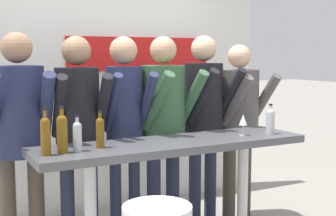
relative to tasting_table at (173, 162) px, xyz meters
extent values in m
cube|color=silver|center=(0.00, 1.56, 0.40)|extent=(3.80, 0.10, 2.44)
cube|color=red|center=(0.42, 1.50, 0.84)|extent=(1.67, 0.02, 0.36)
cube|color=#4C4C51|center=(0.00, 0.00, 0.13)|extent=(2.20, 0.57, 0.06)
cylinder|color=silver|center=(0.68, 0.00, -0.34)|extent=(0.09, 0.09, 0.93)
cylinder|color=white|center=(-0.46, -0.64, -0.13)|extent=(0.44, 0.44, 0.07)
cylinder|color=#473D33|center=(-1.17, 0.56, -0.38)|extent=(0.13, 0.13, 0.88)
cylinder|color=#473D33|center=(-0.95, 0.54, -0.38)|extent=(0.13, 0.13, 0.88)
cylinder|color=#23284C|center=(-1.06, 0.55, 0.40)|extent=(0.43, 0.43, 0.70)
sphere|color=#9E7556|center=(-1.06, 0.55, 0.89)|extent=(0.24, 0.24, 0.24)
cylinder|color=#23284C|center=(-0.89, 0.36, 0.45)|extent=(0.13, 0.42, 0.54)
cylinder|color=#23283D|center=(-0.70, 0.52, -0.39)|extent=(0.11, 0.11, 0.87)
cylinder|color=#23283D|center=(-0.51, 0.50, -0.39)|extent=(0.11, 0.11, 0.87)
cylinder|color=black|center=(-0.60, 0.51, 0.39)|extent=(0.39, 0.39, 0.69)
sphere|color=#9E7556|center=(-0.60, 0.51, 0.87)|extent=(0.23, 0.23, 0.23)
cylinder|color=black|center=(-0.79, 0.36, 0.44)|extent=(0.13, 0.41, 0.53)
cylinder|color=black|center=(-0.45, 0.33, 0.44)|extent=(0.13, 0.41, 0.53)
cylinder|color=#23283D|center=(-0.28, 0.54, -0.39)|extent=(0.10, 0.10, 0.87)
cylinder|color=#23283D|center=(-0.10, 0.52, -0.39)|extent=(0.10, 0.10, 0.87)
cylinder|color=#23284C|center=(-0.19, 0.53, 0.39)|extent=(0.34, 0.34, 0.69)
sphere|color=tan|center=(-0.19, 0.53, 0.87)|extent=(0.24, 0.24, 0.24)
cylinder|color=#23284C|center=(-0.35, 0.37, 0.44)|extent=(0.11, 0.40, 0.52)
cylinder|color=#23284C|center=(-0.06, 0.35, 0.44)|extent=(0.11, 0.40, 0.52)
cylinder|color=#23283D|center=(0.07, 0.49, -0.39)|extent=(0.12, 0.12, 0.87)
cylinder|color=#23283D|center=(0.28, 0.53, -0.39)|extent=(0.12, 0.12, 0.87)
cylinder|color=#335638|center=(0.18, 0.51, 0.39)|extent=(0.45, 0.45, 0.69)
sphere|color=tan|center=(0.18, 0.51, 0.87)|extent=(0.24, 0.24, 0.24)
cylinder|color=#335638|center=(0.02, 0.32, 0.44)|extent=(0.16, 0.42, 0.53)
cylinder|color=#335638|center=(0.39, 0.38, 0.44)|extent=(0.16, 0.42, 0.53)
cylinder|color=#23283D|center=(0.54, 0.56, -0.38)|extent=(0.12, 0.12, 0.88)
cylinder|color=#23283D|center=(0.74, 0.59, -0.38)|extent=(0.12, 0.12, 0.88)
cylinder|color=black|center=(0.64, 0.58, 0.40)|extent=(0.42, 0.42, 0.70)
sphere|color=#D6AD89|center=(0.64, 0.58, 0.89)|extent=(0.24, 0.24, 0.24)
cylinder|color=black|center=(0.50, 0.38, 0.45)|extent=(0.15, 0.42, 0.53)
cylinder|color=black|center=(0.84, 0.44, 0.45)|extent=(0.15, 0.42, 0.53)
cylinder|color=#473D33|center=(0.95, 0.57, -0.40)|extent=(0.13, 0.13, 0.84)
cylinder|color=#473D33|center=(1.17, 0.60, -0.40)|extent=(0.13, 0.13, 0.84)
cylinder|color=#514C4C|center=(1.06, 0.59, 0.35)|extent=(0.45, 0.45, 0.67)
sphere|color=#D6AD89|center=(1.06, 0.59, 0.82)|extent=(0.23, 0.23, 0.23)
cylinder|color=#514C4C|center=(0.89, 0.40, 0.40)|extent=(0.15, 0.41, 0.52)
cylinder|color=#514C4C|center=(1.27, 0.45, 0.40)|extent=(0.15, 0.41, 0.52)
cylinder|color=brown|center=(-0.59, 0.01, 0.26)|extent=(0.06, 0.06, 0.19)
sphere|color=brown|center=(-0.59, 0.01, 0.35)|extent=(0.06, 0.06, 0.06)
cylinder|color=brown|center=(-0.59, 0.01, 0.39)|extent=(0.02, 0.02, 0.07)
cylinder|color=black|center=(-0.59, 0.01, 0.43)|extent=(0.03, 0.03, 0.01)
cylinder|color=brown|center=(-1.00, -0.06, 0.28)|extent=(0.07, 0.07, 0.22)
sphere|color=brown|center=(-1.00, -0.06, 0.39)|extent=(0.07, 0.07, 0.07)
cylinder|color=brown|center=(-1.00, -0.06, 0.43)|extent=(0.03, 0.03, 0.08)
cylinder|color=black|center=(-1.00, -0.06, 0.48)|extent=(0.03, 0.03, 0.02)
cylinder|color=brown|center=(-0.88, -0.03, 0.28)|extent=(0.07, 0.07, 0.23)
sphere|color=brown|center=(-0.88, -0.03, 0.39)|extent=(0.07, 0.07, 0.07)
cylinder|color=brown|center=(-0.88, -0.03, 0.43)|extent=(0.03, 0.03, 0.08)
cylinder|color=black|center=(-0.88, -0.03, 0.48)|extent=(0.03, 0.03, 0.02)
cylinder|color=#B7BCC1|center=(0.88, -0.10, 0.25)|extent=(0.07, 0.07, 0.18)
sphere|color=#B7BCC1|center=(0.88, -0.10, 0.34)|extent=(0.07, 0.07, 0.07)
cylinder|color=#B7BCC1|center=(0.88, -0.10, 0.38)|extent=(0.03, 0.03, 0.06)
cylinder|color=black|center=(0.88, -0.10, 0.41)|extent=(0.03, 0.03, 0.01)
cylinder|color=#B7BCC1|center=(-0.77, -0.03, 0.25)|extent=(0.06, 0.06, 0.18)
sphere|color=#B7BCC1|center=(-0.77, -0.03, 0.34)|extent=(0.06, 0.06, 0.06)
cylinder|color=#B7BCC1|center=(-0.77, -0.03, 0.37)|extent=(0.02, 0.02, 0.06)
cylinder|color=black|center=(-0.77, -0.03, 0.41)|extent=(0.03, 0.03, 0.01)
cylinder|color=silver|center=(0.63, -0.06, 0.17)|extent=(0.06, 0.06, 0.01)
cylinder|color=silver|center=(0.63, -0.06, 0.21)|extent=(0.01, 0.01, 0.08)
cone|color=silver|center=(0.63, -0.06, 0.30)|extent=(0.07, 0.07, 0.09)
camera|label=1|loc=(-1.72, -3.15, 0.84)|focal=50.00mm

